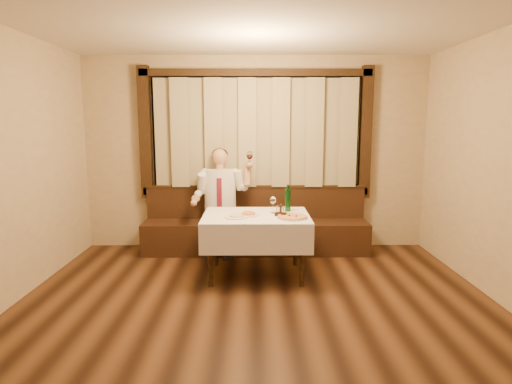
{
  "coord_description": "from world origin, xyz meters",
  "views": [
    {
      "loc": [
        -0.03,
        -3.32,
        1.84
      ],
      "look_at": [
        0.0,
        1.9,
        1.0
      ],
      "focal_mm": 30.0,
      "sensor_mm": 36.0,
      "label": 1
    }
  ],
  "objects_px": {
    "dining_table": "(256,223)",
    "cruet_caddy": "(281,212)",
    "pizza": "(292,217)",
    "green_bottle": "(288,200)",
    "banquette": "(256,230)",
    "pasta_red": "(248,212)",
    "pasta_cream": "(236,215)",
    "seated_man": "(220,194)"
  },
  "relations": [
    {
      "from": "pasta_red",
      "to": "cruet_caddy",
      "type": "bearing_deg",
      "value": -5.45
    },
    {
      "from": "pasta_red",
      "to": "seated_man",
      "type": "relative_size",
      "value": 0.18
    },
    {
      "from": "pizza",
      "to": "banquette",
      "type": "bearing_deg",
      "value": 108.92
    },
    {
      "from": "dining_table",
      "to": "green_bottle",
      "type": "xyz_separation_m",
      "value": [
        0.39,
        0.2,
        0.25
      ]
    },
    {
      "from": "pizza",
      "to": "pasta_red",
      "type": "xyz_separation_m",
      "value": [
        -0.51,
        0.15,
        0.02
      ]
    },
    {
      "from": "banquette",
      "to": "seated_man",
      "type": "height_order",
      "value": "seated_man"
    },
    {
      "from": "pasta_cream",
      "to": "pizza",
      "type": "bearing_deg",
      "value": -2.62
    },
    {
      "from": "banquette",
      "to": "pizza",
      "type": "height_order",
      "value": "banquette"
    },
    {
      "from": "dining_table",
      "to": "cruet_caddy",
      "type": "relative_size",
      "value": 8.91
    },
    {
      "from": "dining_table",
      "to": "green_bottle",
      "type": "bearing_deg",
      "value": 27.2
    },
    {
      "from": "banquette",
      "to": "seated_man",
      "type": "bearing_deg",
      "value": -169.69
    },
    {
      "from": "green_bottle",
      "to": "pizza",
      "type": "bearing_deg",
      "value": -86.73
    },
    {
      "from": "pizza",
      "to": "green_bottle",
      "type": "distance_m",
      "value": 0.42
    },
    {
      "from": "pasta_cream",
      "to": "banquette",
      "type": "bearing_deg",
      "value": 79.11
    },
    {
      "from": "pasta_red",
      "to": "pizza",
      "type": "bearing_deg",
      "value": -16.56
    },
    {
      "from": "banquette",
      "to": "green_bottle",
      "type": "bearing_deg",
      "value": -64.32
    },
    {
      "from": "pasta_cream",
      "to": "green_bottle",
      "type": "distance_m",
      "value": 0.73
    },
    {
      "from": "dining_table",
      "to": "pizza",
      "type": "relative_size",
      "value": 3.48
    },
    {
      "from": "cruet_caddy",
      "to": "pasta_cream",
      "type": "bearing_deg",
      "value": -155.8
    },
    {
      "from": "dining_table",
      "to": "pasta_red",
      "type": "relative_size",
      "value": 4.7
    },
    {
      "from": "dining_table",
      "to": "green_bottle",
      "type": "height_order",
      "value": "green_bottle"
    },
    {
      "from": "pasta_cream",
      "to": "cruet_caddy",
      "type": "bearing_deg",
      "value": 9.39
    },
    {
      "from": "banquette",
      "to": "pasta_red",
      "type": "distance_m",
      "value": 1.17
    },
    {
      "from": "pizza",
      "to": "green_bottle",
      "type": "xyz_separation_m",
      "value": [
        -0.02,
        0.4,
        0.13
      ]
    },
    {
      "from": "pizza",
      "to": "pasta_cream",
      "type": "relative_size",
      "value": 1.37
    },
    {
      "from": "pizza",
      "to": "green_bottle",
      "type": "relative_size",
      "value": 1.06
    },
    {
      "from": "pasta_cream",
      "to": "cruet_caddy",
      "type": "xyz_separation_m",
      "value": [
        0.52,
        0.09,
        0.01
      ]
    },
    {
      "from": "banquette",
      "to": "seated_man",
      "type": "distance_m",
      "value": 0.75
    },
    {
      "from": "dining_table",
      "to": "cruet_caddy",
      "type": "bearing_deg",
      "value": -15.3
    },
    {
      "from": "pizza",
      "to": "cruet_caddy",
      "type": "bearing_deg",
      "value": 138.03
    },
    {
      "from": "pizza",
      "to": "pasta_red",
      "type": "distance_m",
      "value": 0.53
    },
    {
      "from": "cruet_caddy",
      "to": "seated_man",
      "type": "bearing_deg",
      "value": 142.82
    },
    {
      "from": "pasta_cream",
      "to": "dining_table",
      "type": "bearing_deg",
      "value": 35.79
    },
    {
      "from": "pizza",
      "to": "cruet_caddy",
      "type": "distance_m",
      "value": 0.18
    },
    {
      "from": "pasta_red",
      "to": "green_bottle",
      "type": "xyz_separation_m",
      "value": [
        0.49,
        0.25,
        0.11
      ]
    },
    {
      "from": "green_bottle",
      "to": "seated_man",
      "type": "bearing_deg",
      "value": 140.84
    },
    {
      "from": "green_bottle",
      "to": "pasta_cream",
      "type": "bearing_deg",
      "value": -149.46
    },
    {
      "from": "dining_table",
      "to": "seated_man",
      "type": "height_order",
      "value": "seated_man"
    },
    {
      "from": "banquette",
      "to": "dining_table",
      "type": "relative_size",
      "value": 2.52
    },
    {
      "from": "cruet_caddy",
      "to": "dining_table",
      "type": "bearing_deg",
      "value": 179.51
    },
    {
      "from": "pasta_cream",
      "to": "seated_man",
      "type": "distance_m",
      "value": 1.13
    },
    {
      "from": "banquette",
      "to": "pasta_red",
      "type": "relative_size",
      "value": 11.83
    }
  ]
}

